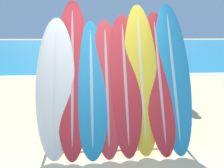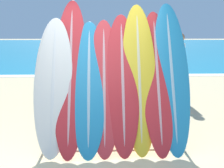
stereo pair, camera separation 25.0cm
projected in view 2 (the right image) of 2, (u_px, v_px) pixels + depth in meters
name	position (u px, v px, depth m)	size (l,w,h in m)	color
ground_plane	(91.00, 166.00, 3.55)	(160.00, 160.00, 0.00)	#CCB789
ocean_water	(101.00, 45.00, 39.80)	(120.00, 60.00, 0.01)	teal
surfboard_rack	(114.00, 120.00, 4.04)	(2.18, 0.04, 0.85)	#47474C
surfboard_slot_0	(53.00, 84.00, 3.95)	(0.58, 1.00, 2.03)	silver
surfboard_slot_1	(70.00, 73.00, 4.03)	(0.53, 1.29, 2.33)	red
surfboard_slot_2	(89.00, 86.00, 3.98)	(0.54, 1.11, 1.98)	teal
surfboard_slot_3	(104.00, 85.00, 3.99)	(0.49, 1.05, 2.00)	red
surfboard_slot_4	(123.00, 81.00, 4.01)	(0.52, 1.08, 2.09)	red
surfboard_slot_5	(139.00, 76.00, 4.03)	(0.53, 1.02, 2.25)	yellow
surfboard_slot_6	(157.00, 79.00, 4.04)	(0.50, 1.12, 2.14)	red
surfboard_slot_7	(172.00, 75.00, 4.07)	(0.54, 1.14, 2.28)	teal
person_near_water	(132.00, 56.00, 9.57)	(0.24, 0.29, 1.76)	#846047
person_mid_beach	(168.00, 59.00, 9.44)	(0.26, 0.25, 1.53)	tan
person_far_left	(179.00, 64.00, 6.96)	(0.31, 0.29, 1.78)	#846047
person_far_right	(63.00, 66.00, 6.45)	(0.24, 0.30, 1.77)	#A87A5B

